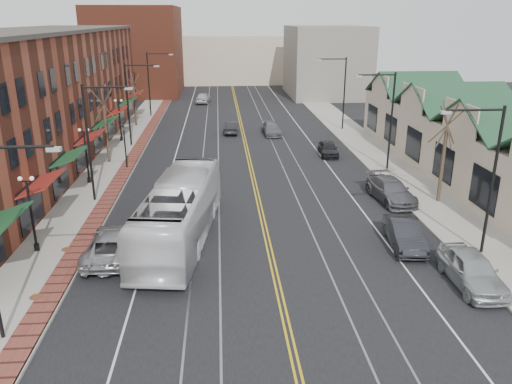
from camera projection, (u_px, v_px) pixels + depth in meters
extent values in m
plane|color=black|center=(287.00, 327.00, 20.87)|extent=(160.00, 160.00, 0.00)
cube|color=gray|center=(100.00, 183.00, 38.82)|extent=(4.00, 120.00, 0.15)
cube|color=gray|center=(401.00, 176.00, 40.50)|extent=(4.00, 120.00, 0.15)
cube|color=brown|center=(29.00, 100.00, 43.12)|extent=(10.00, 50.00, 11.00)
cube|color=#BBA990|center=(476.00, 148.00, 40.19)|extent=(8.00, 36.00, 4.60)
cube|color=brown|center=(137.00, 51.00, 83.29)|extent=(14.00, 18.00, 14.00)
cube|color=#BBA990|center=(231.00, 59.00, 99.36)|extent=(22.00, 14.00, 9.00)
cube|color=slate|center=(326.00, 61.00, 81.27)|extent=(12.00, 16.00, 11.00)
cylinder|color=black|center=(10.00, 147.00, 17.53)|extent=(3.00, 0.12, 0.12)
cube|color=#999999|center=(54.00, 149.00, 17.67)|extent=(0.50, 0.25, 0.15)
cylinder|color=black|center=(88.00, 144.00, 33.74)|extent=(0.16, 0.16, 8.00)
cylinder|color=black|center=(105.00, 87.00, 32.59)|extent=(3.00, 0.12, 0.12)
cube|color=#999999|center=(129.00, 89.00, 32.73)|extent=(0.50, 0.25, 0.15)
cylinder|color=black|center=(128.00, 105.00, 48.80)|extent=(0.16, 0.16, 8.00)
cylinder|color=black|center=(141.00, 65.00, 47.64)|extent=(3.00, 0.12, 0.12)
cube|color=#999999|center=(156.00, 66.00, 47.78)|extent=(0.50, 0.25, 0.15)
cylinder|color=black|center=(149.00, 84.00, 63.85)|extent=(0.16, 0.16, 8.00)
cylinder|color=black|center=(159.00, 54.00, 62.70)|extent=(3.00, 0.12, 0.12)
cube|color=#999999|center=(171.00, 54.00, 62.84)|extent=(0.50, 0.25, 0.15)
cylinder|color=black|center=(492.00, 182.00, 25.95)|extent=(0.16, 0.16, 8.00)
cylinder|color=black|center=(475.00, 110.00, 24.58)|extent=(3.00, 0.12, 0.12)
cube|color=#999999|center=(446.00, 112.00, 24.51)|extent=(0.50, 0.25, 0.15)
cylinder|color=black|center=(391.00, 122.00, 41.00)|extent=(0.16, 0.16, 8.00)
cylinder|color=black|center=(377.00, 75.00, 39.64)|extent=(3.00, 0.12, 0.12)
cube|color=#999999|center=(358.00, 76.00, 39.57)|extent=(0.50, 0.25, 0.15)
cylinder|color=black|center=(344.00, 94.00, 56.06)|extent=(0.16, 0.16, 8.00)
cylinder|color=black|center=(333.00, 59.00, 54.70)|extent=(3.00, 0.12, 0.12)
cube|color=#999999|center=(319.00, 60.00, 54.62)|extent=(0.50, 0.25, 0.15)
cylinder|color=black|center=(37.00, 247.00, 27.38)|extent=(0.28, 0.28, 0.40)
cylinder|color=black|center=(32.00, 217.00, 26.78)|extent=(0.14, 0.14, 4.00)
cube|color=black|center=(26.00, 181.00, 26.12)|extent=(0.60, 0.06, 0.06)
sphere|color=white|center=(20.00, 179.00, 26.05)|extent=(0.24, 0.24, 0.24)
sphere|color=white|center=(32.00, 178.00, 26.09)|extent=(0.24, 0.24, 0.24)
cylinder|color=black|center=(89.00, 180.00, 38.67)|extent=(0.28, 0.28, 0.40)
cylinder|color=black|center=(87.00, 158.00, 38.07)|extent=(0.14, 0.14, 4.00)
cube|color=black|center=(84.00, 132.00, 37.41)|extent=(0.60, 0.06, 0.06)
sphere|color=white|center=(79.00, 130.00, 37.34)|extent=(0.24, 0.24, 0.24)
sphere|color=white|center=(88.00, 130.00, 37.38)|extent=(0.24, 0.24, 0.24)
cylinder|color=black|center=(122.00, 139.00, 51.84)|extent=(0.28, 0.28, 0.40)
cylinder|color=black|center=(120.00, 122.00, 51.25)|extent=(0.14, 0.14, 4.00)
cube|color=black|center=(118.00, 102.00, 50.59)|extent=(0.60, 0.06, 0.06)
sphere|color=white|center=(115.00, 101.00, 50.52)|extent=(0.24, 0.24, 0.24)
sphere|color=white|center=(121.00, 101.00, 50.56)|extent=(0.24, 0.24, 0.24)
cylinder|color=#382B21|center=(106.00, 134.00, 43.59)|extent=(0.24, 0.24, 4.90)
cylinder|color=#382B21|center=(103.00, 105.00, 42.75)|extent=(0.58, 1.37, 2.90)
cylinder|color=#382B21|center=(103.00, 105.00, 42.75)|extent=(1.60, 0.66, 2.78)
cylinder|color=#382B21|center=(103.00, 105.00, 42.75)|extent=(0.53, 1.23, 2.96)
cylinder|color=#382B21|center=(103.00, 105.00, 42.75)|extent=(1.69, 1.03, 2.64)
cylinder|color=#382B21|center=(103.00, 105.00, 42.75)|extent=(1.78, 1.29, 2.48)
cylinder|color=#382B21|center=(135.00, 106.00, 58.71)|extent=(0.24, 0.24, 4.55)
cylinder|color=#382B21|center=(133.00, 85.00, 57.92)|extent=(0.55, 1.28, 2.69)
cylinder|color=#382B21|center=(133.00, 85.00, 57.92)|extent=(1.49, 0.62, 2.58)
cylinder|color=#382B21|center=(133.00, 85.00, 57.92)|extent=(0.50, 1.15, 2.75)
cylinder|color=#382B21|center=(133.00, 85.00, 57.92)|extent=(1.57, 0.97, 2.45)
cylinder|color=#382B21|center=(133.00, 85.00, 57.92)|extent=(1.66, 1.20, 2.30)
cylinder|color=#382B21|center=(442.00, 165.00, 34.00)|extent=(0.24, 0.24, 5.25)
cylinder|color=#382B21|center=(447.00, 125.00, 33.10)|extent=(0.61, 1.46, 3.10)
cylinder|color=#382B21|center=(447.00, 125.00, 33.10)|extent=(1.70, 0.70, 2.97)
cylinder|color=#382B21|center=(447.00, 125.00, 33.10)|extent=(0.56, 1.31, 3.17)
cylinder|color=#382B21|center=(447.00, 125.00, 33.10)|extent=(1.80, 1.10, 2.82)
cylinder|color=#382B21|center=(447.00, 125.00, 33.10)|extent=(1.90, 1.37, 2.65)
cylinder|color=#592D19|center=(36.00, 297.00, 22.85)|extent=(0.60, 0.60, 0.02)
cylinder|color=#592D19|center=(67.00, 249.00, 27.55)|extent=(0.60, 0.60, 0.02)
cylinder|color=black|center=(125.00, 149.00, 42.12)|extent=(0.12, 0.12, 3.20)
imported|color=black|center=(124.00, 129.00, 41.55)|extent=(0.18, 0.15, 0.90)
imported|color=white|center=(180.00, 212.00, 28.44)|extent=(4.69, 13.11, 3.57)
imported|color=#9D9FA4|center=(114.00, 244.00, 26.73)|extent=(2.71, 5.73, 1.58)
imported|color=#A5A9AC|center=(472.00, 270.00, 23.93)|extent=(2.04, 4.88, 1.65)
imported|color=#222328|center=(405.00, 234.00, 28.03)|extent=(2.10, 4.75, 1.51)
imported|color=#59595F|center=(391.00, 190.00, 35.06)|extent=(2.72, 5.53, 1.55)
imported|color=black|center=(328.00, 148.00, 46.66)|extent=(1.82, 4.05, 1.35)
imported|color=black|center=(232.00, 127.00, 55.59)|extent=(1.72, 4.13, 1.33)
imported|color=slate|center=(272.00, 129.00, 54.98)|extent=(2.03, 4.58, 1.31)
imported|color=#BABBC2|center=(203.00, 98.00, 75.27)|extent=(2.40, 4.85, 1.59)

